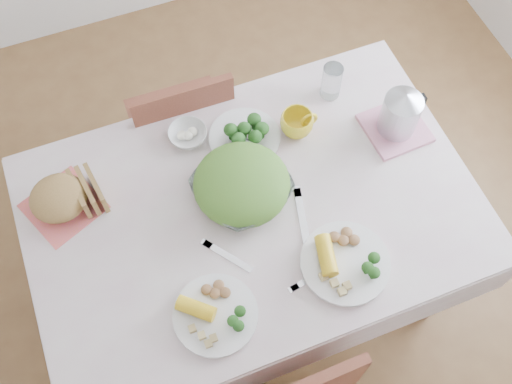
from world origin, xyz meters
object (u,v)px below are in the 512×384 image
object	(u,v)px
electric_kettle	(402,109)
salad_bowl	(242,188)
chair_far	(179,120)
dining_table	(253,252)
yellow_mug	(297,124)
dinner_plate_left	(216,315)
dinner_plate_right	(345,263)

from	to	relation	value
electric_kettle	salad_bowl	bearing A→B (deg)	-152.99
chair_far	dining_table	bearing A→B (deg)	98.64
dining_table	yellow_mug	size ratio (longest dim) A/B	11.91
yellow_mug	electric_kettle	xyz separation A→B (m)	(0.33, -0.12, 0.07)
chair_far	dinner_plate_left	size ratio (longest dim) A/B	3.37
chair_far	electric_kettle	bearing A→B (deg)	142.61
yellow_mug	electric_kettle	bearing A→B (deg)	-20.05
dinner_plate_left	electric_kettle	bearing A→B (deg)	26.54
salad_bowl	yellow_mug	size ratio (longest dim) A/B	2.59
dinner_plate_right	electric_kettle	xyz separation A→B (m)	(0.39, 0.41, 0.11)
dinner_plate_left	dinner_plate_right	world-z (taller)	dinner_plate_right
chair_far	dinner_plate_left	xyz separation A→B (m)	(-0.15, -0.95, 0.31)
salad_bowl	dinner_plate_left	world-z (taller)	salad_bowl
electric_kettle	dining_table	bearing A→B (deg)	-146.98
dining_table	dinner_plate_right	world-z (taller)	dinner_plate_right
salad_bowl	yellow_mug	distance (m)	0.32
salad_bowl	dinner_plate_left	distance (m)	0.43
salad_bowl	dinner_plate_left	bearing A→B (deg)	-121.40
chair_far	dinner_plate_right	xyz separation A→B (m)	(0.28, -0.94, 0.31)
salad_bowl	electric_kettle	size ratio (longest dim) A/B	1.62
salad_bowl	dinner_plate_right	size ratio (longest dim) A/B	1.06
dining_table	dinner_plate_left	world-z (taller)	dinner_plate_left
chair_far	salad_bowl	distance (m)	0.67
dinner_plate_right	electric_kettle	size ratio (longest dim) A/B	1.53
dinner_plate_left	chair_far	bearing A→B (deg)	80.76
dinner_plate_left	electric_kettle	world-z (taller)	electric_kettle
chair_far	yellow_mug	world-z (taller)	chair_far
chair_far	yellow_mug	size ratio (longest dim) A/B	7.50
chair_far	salad_bowl	xyz separation A→B (m)	(0.07, -0.58, 0.33)
dinner_plate_left	dining_table	bearing A→B (deg)	52.06
dinner_plate_left	dinner_plate_right	distance (m)	0.44
dining_table	dinner_plate_left	bearing A→B (deg)	-127.94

